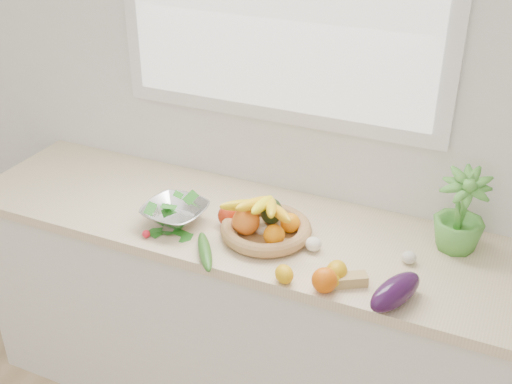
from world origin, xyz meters
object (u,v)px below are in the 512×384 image
at_px(eggplant, 395,292).
at_px(apple, 229,216).
at_px(fruit_basket, 265,224).
at_px(cucumber, 205,251).
at_px(colander_with_spinach, 175,209).
at_px(potted_herb, 461,213).

bearing_deg(eggplant, apple, 163.54).
bearing_deg(eggplant, fruit_basket, 160.06).
bearing_deg(fruit_basket, eggplant, -19.94).
distance_m(apple, cucumber, 0.22).
bearing_deg(colander_with_spinach, cucumber, -35.81).
bearing_deg(cucumber, colander_with_spinach, 144.19).
height_order(potted_herb, colander_with_spinach, potted_herb).
height_order(cucumber, potted_herb, potted_herb).
bearing_deg(fruit_basket, cucumber, -122.98).
height_order(fruit_basket, colander_with_spinach, fruit_basket).
relative_size(eggplant, potted_herb, 0.73).
xyz_separation_m(apple, colander_with_spinach, (-0.19, -0.07, 0.02)).
bearing_deg(cucumber, fruit_basket, 57.02).
relative_size(apple, cucumber, 0.35).
relative_size(eggplant, colander_with_spinach, 0.93).
distance_m(eggplant, fruit_basket, 0.55).
bearing_deg(fruit_basket, apple, 176.35).
height_order(apple, cucumber, apple).
relative_size(eggplant, cucumber, 0.96).
height_order(eggplant, colander_with_spinach, colander_with_spinach).
distance_m(apple, colander_with_spinach, 0.20).
bearing_deg(colander_with_spinach, eggplant, -8.50).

